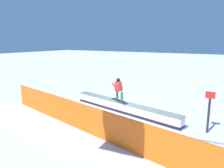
% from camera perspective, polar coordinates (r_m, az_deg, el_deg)
% --- Properties ---
extents(ground_plane, '(120.00, 120.00, 0.00)m').
position_cam_1_polar(ground_plane, '(12.49, 2.89, -7.74)').
color(ground_plane, white).
extents(grind_box, '(7.12, 1.99, 0.67)m').
position_cam_1_polar(grind_box, '(12.39, 2.91, -6.41)').
color(grind_box, white).
rests_on(grind_box, ground_plane).
extents(snowboarder, '(1.43, 0.90, 1.32)m').
position_cam_1_polar(snowboarder, '(12.37, 1.71, -1.26)').
color(snowboarder, black).
rests_on(snowboarder, grind_box).
extents(safety_fence, '(12.99, 2.76, 1.29)m').
position_cam_1_polar(safety_fence, '(9.77, -6.14, -9.34)').
color(safety_fence, orange).
rests_on(safety_fence, ground_plane).
extents(trail_marker, '(0.40, 0.10, 1.90)m').
position_cam_1_polar(trail_marker, '(10.60, 24.13, -6.50)').
color(trail_marker, '#262628').
rests_on(trail_marker, ground_plane).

